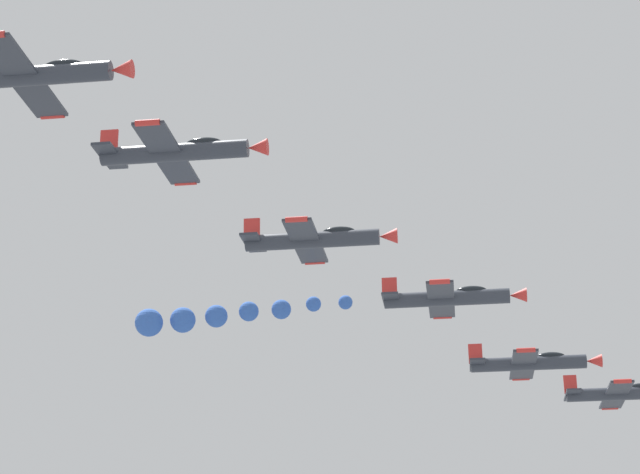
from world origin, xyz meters
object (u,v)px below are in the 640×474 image
Objects in this scene: airplane_left_outer at (315,240)px; airplane_trailing at (34,75)px; airplane_right_inner at (449,298)px; airplane_left_inner at (531,363)px; airplane_lead at (623,393)px; airplane_right_outer at (177,152)px.

airplane_trailing is (17.91, -13.22, 2.53)m from airplane_left_outer.
airplane_left_inner is at bearing 149.31° from airplane_right_inner.
airplane_left_inner is at bearing 142.52° from airplane_trailing.
airplane_right_inner is 34.43m from airplane_trailing.
airplane_left_inner is (8.05, -8.02, 0.35)m from airplane_lead.
airplane_left_outer is at bearing -46.15° from airplane_right_inner.
airplane_right_outer is at bearing -39.19° from airplane_lead.
airplane_left_outer is 22.40m from airplane_trailing.
airplane_right_inner is (10.30, -6.11, 1.77)m from airplane_left_inner.
airplane_lead is 1.00× the size of airplane_trailing.
airplane_trailing reaches higher than airplane_right_inner.
airplane_left_outer is 1.00× the size of airplane_trailing.
airplane_right_inner is at bearing -37.59° from airplane_lead.
airplane_lead is at bearing 141.06° from airplane_trailing.
airplane_right_inner is 1.00× the size of airplane_left_outer.
airplane_right_outer is (28.64, -21.89, 4.77)m from airplane_left_inner.
airplane_right_outer is at bearing -35.34° from airplane_left_outer.
airplane_lead is 57.67m from airplane_trailing.
airplane_right_outer is at bearing -37.40° from airplane_left_inner.
airplane_left_inner is at bearing -44.87° from airplane_lead.
airplane_left_outer reaches higher than airplane_left_inner.
airplane_right_inner is at bearing 133.85° from airplane_left_outer.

